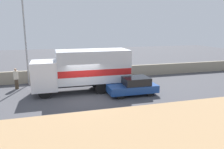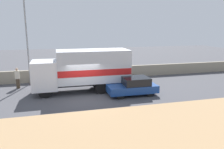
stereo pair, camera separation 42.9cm
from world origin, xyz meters
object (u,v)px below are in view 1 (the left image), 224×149
street_lamp (25,34)px  car_hatchback (133,86)px  pedestrian (16,78)px  box_truck (85,69)px

street_lamp → car_hatchback: size_ratio=2.12×
pedestrian → car_hatchback: bearing=-25.2°
street_lamp → car_hatchback: street_lamp is taller
street_lamp → box_truck: street_lamp is taller
box_truck → street_lamp: bearing=-37.2°
box_truck → pedestrian: bearing=-22.8°
car_hatchback → pedestrian: bearing=-25.2°
car_hatchback → box_truck: bearing=-28.9°
box_truck → pedestrian: box_truck is taller
street_lamp → car_hatchback: (8.24, -5.53, -3.98)m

